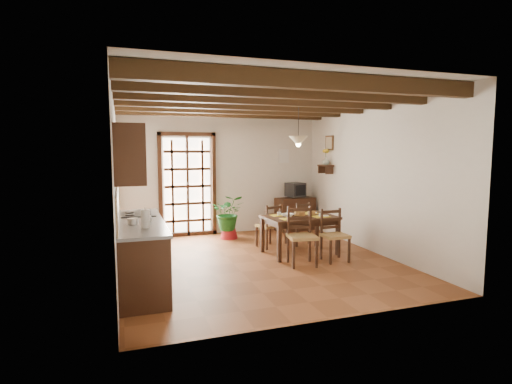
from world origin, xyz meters
name	(u,v)px	position (x,y,z in m)	size (l,w,h in m)	color
ground_plane	(258,261)	(0.00, 0.00, 0.00)	(5.00, 5.00, 0.00)	brown
room_shell	(258,155)	(0.00, 0.00, 1.82)	(4.52, 5.02, 2.81)	silver
ceiling_beams	(258,102)	(0.00, 0.00, 2.69)	(4.50, 4.34, 0.20)	black
french_door	(187,183)	(-0.80, 2.45, 1.18)	(1.26, 0.11, 2.32)	white
kitchen_counter	(140,252)	(-1.96, -0.60, 0.47)	(0.64, 2.25, 1.38)	black
upper_cabinet	(129,154)	(-2.08, -1.30, 1.85)	(0.35, 0.80, 0.70)	black
range_hood	(129,161)	(-2.05, -0.05, 1.73)	(0.38, 0.60, 0.54)	white
counter_items	(139,217)	(-1.95, -0.51, 0.96)	(0.50, 1.43, 0.25)	black
dining_table	(300,221)	(0.89, 0.24, 0.61)	(1.34, 0.91, 0.70)	#361E11
chair_near_left	(302,247)	(0.62, -0.44, 0.30)	(0.50, 0.49, 0.97)	#AD8549
chair_near_right	(335,245)	(1.26, -0.39, 0.28)	(0.41, 0.39, 0.89)	#AD8549
chair_far_left	(269,234)	(0.53, 0.87, 0.27)	(0.49, 0.48, 0.86)	#AD8549
chair_far_right	(298,231)	(1.17, 0.92, 0.27)	(0.50, 0.49, 0.86)	#AD8549
table_setting	(300,217)	(0.89, 0.24, 0.68)	(0.94, 0.62, 0.09)	yellow
table_bowl	(287,215)	(0.66, 0.27, 0.72)	(0.22, 0.22, 0.05)	white
sideboard	(295,214)	(1.69, 2.23, 0.39)	(0.91, 0.41, 0.78)	black
crt_tv	(295,190)	(1.69, 2.22, 0.97)	(0.47, 0.45, 0.33)	black
fuse_box	(284,156)	(1.50, 2.48, 1.75)	(0.25, 0.03, 0.32)	white
plant_pot	(229,233)	(-0.02, 1.87, 0.11)	(0.38, 0.38, 0.23)	maroon
potted_plant	(229,212)	(-0.02, 1.87, 0.57)	(1.78, 1.53, 1.99)	#144C19
wall_shelf	(326,167)	(2.14, 1.60, 1.51)	(0.20, 0.42, 0.20)	black
shelf_vase	(326,161)	(2.14, 1.60, 1.65)	(0.15, 0.15, 0.15)	#B2BFB2
shelf_flowers	(326,152)	(2.14, 1.60, 1.86)	(0.14, 0.14, 0.36)	yellow
framed_picture	(329,143)	(2.22, 1.60, 2.05)	(0.03, 0.32, 0.32)	brown
pendant_lamp	(298,140)	(0.89, 0.34, 2.08)	(0.36, 0.36, 0.84)	black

